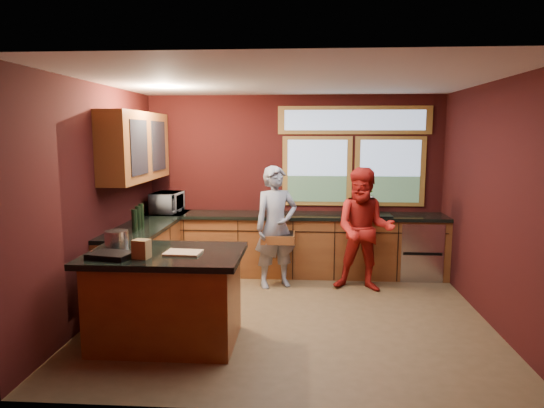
# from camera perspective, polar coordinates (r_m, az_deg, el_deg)

# --- Properties ---
(floor) EXTENTS (4.50, 4.50, 0.00)m
(floor) POSITION_cam_1_polar(r_m,az_deg,el_deg) (5.85, 2.08, -12.96)
(floor) COLOR brown
(floor) RESTS_ON ground
(room_shell) EXTENTS (4.52, 4.02, 2.71)m
(room_shell) POSITION_cam_1_polar(r_m,az_deg,el_deg) (5.83, -3.62, 5.11)
(room_shell) COLOR black
(room_shell) RESTS_ON ground
(back_counter) EXTENTS (4.50, 0.64, 0.93)m
(back_counter) POSITION_cam_1_polar(r_m,az_deg,el_deg) (7.34, 4.08, -4.77)
(back_counter) COLOR brown
(back_counter) RESTS_ON floor
(left_counter) EXTENTS (0.64, 2.30, 0.93)m
(left_counter) POSITION_cam_1_polar(r_m,az_deg,el_deg) (6.85, -14.28, -5.94)
(left_counter) COLOR brown
(left_counter) RESTS_ON floor
(island) EXTENTS (1.55, 1.05, 0.95)m
(island) POSITION_cam_1_polar(r_m,az_deg,el_deg) (5.12, -12.33, -10.63)
(island) COLOR brown
(island) RESTS_ON floor
(person_grey) EXTENTS (0.73, 0.62, 1.69)m
(person_grey) POSITION_cam_1_polar(r_m,az_deg,el_deg) (6.68, 0.48, -2.73)
(person_grey) COLOR slate
(person_grey) RESTS_ON floor
(person_red) EXTENTS (0.91, 0.77, 1.67)m
(person_red) POSITION_cam_1_polar(r_m,az_deg,el_deg) (6.64, 10.81, -3.00)
(person_red) COLOR #9F1712
(person_red) RESTS_ON floor
(microwave) EXTENTS (0.41, 0.58, 0.31)m
(microwave) POSITION_cam_1_polar(r_m,az_deg,el_deg) (7.52, -12.23, 0.18)
(microwave) COLOR #999999
(microwave) RESTS_ON left_counter
(potted_plant) EXTENTS (0.33, 0.29, 0.37)m
(potted_plant) POSITION_cam_1_polar(r_m,az_deg,el_deg) (7.32, 10.59, 0.26)
(potted_plant) COLOR #999999
(potted_plant) RESTS_ON back_counter
(paper_towel) EXTENTS (0.12, 0.12, 0.28)m
(paper_towel) POSITION_cam_1_polar(r_m,az_deg,el_deg) (7.29, 11.46, -0.15)
(paper_towel) COLOR white
(paper_towel) RESTS_ON back_counter
(cutting_board) EXTENTS (0.36, 0.27, 0.02)m
(cutting_board) POSITION_cam_1_polar(r_m,az_deg,el_deg) (4.89, -10.40, -5.66)
(cutting_board) COLOR tan
(cutting_board) RESTS_ON island
(stock_pot) EXTENTS (0.24, 0.24, 0.18)m
(stock_pot) POSITION_cam_1_polar(r_m,az_deg,el_deg) (5.28, -17.82, -3.97)
(stock_pot) COLOR #AFAFB4
(stock_pot) RESTS_ON island
(paper_bag) EXTENTS (0.17, 0.15, 0.18)m
(paper_bag) POSITION_cam_1_polar(r_m,az_deg,el_deg) (4.78, -15.11, -5.13)
(paper_bag) COLOR brown
(paper_bag) RESTS_ON island
(black_tray) EXTENTS (0.45, 0.35, 0.05)m
(black_tray) POSITION_cam_1_polar(r_m,az_deg,el_deg) (4.90, -18.41, -5.73)
(black_tray) COLOR black
(black_tray) RESTS_ON island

